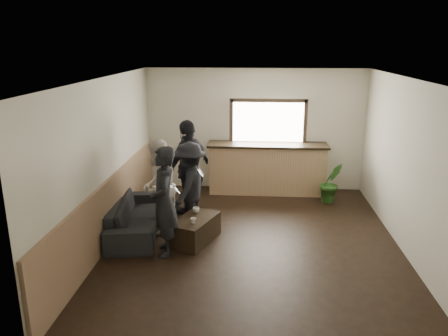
# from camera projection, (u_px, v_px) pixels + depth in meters

# --- Properties ---
(ground) EXTENTS (5.00, 6.00, 0.01)m
(ground) POSITION_uv_depth(u_px,v_px,m) (252.00, 242.00, 7.60)
(ground) COLOR black
(room_shell) EXTENTS (5.01, 6.01, 2.80)m
(room_shell) POSITION_uv_depth(u_px,v_px,m) (209.00, 160.00, 7.25)
(room_shell) COLOR silver
(room_shell) RESTS_ON ground
(bar_counter) EXTENTS (2.70, 0.68, 2.13)m
(bar_counter) POSITION_uv_depth(u_px,v_px,m) (267.00, 165.00, 9.98)
(bar_counter) COLOR tan
(bar_counter) RESTS_ON ground
(sofa) EXTENTS (1.12, 2.18, 0.61)m
(sofa) POSITION_uv_depth(u_px,v_px,m) (135.00, 216.00, 7.95)
(sofa) COLOR black
(sofa) RESTS_ON ground
(coffee_table) EXTENTS (0.85, 1.09, 0.43)m
(coffee_table) POSITION_uv_depth(u_px,v_px,m) (195.00, 230.00, 7.59)
(coffee_table) COLOR black
(coffee_table) RESTS_ON ground
(cup_a) EXTENTS (0.17, 0.17, 0.10)m
(cup_a) POSITION_uv_depth(u_px,v_px,m) (196.00, 210.00, 7.77)
(cup_a) COLOR silver
(cup_a) RESTS_ON coffee_table
(cup_b) EXTENTS (0.13, 0.13, 0.09)m
(cup_b) POSITION_uv_depth(u_px,v_px,m) (193.00, 221.00, 7.31)
(cup_b) COLOR silver
(cup_b) RESTS_ON coffee_table
(potted_plant) EXTENTS (0.59, 0.53, 0.89)m
(potted_plant) POSITION_uv_depth(u_px,v_px,m) (331.00, 183.00, 9.39)
(potted_plant) COLOR #2D6623
(potted_plant) RESTS_ON ground
(person_a) EXTENTS (0.58, 0.74, 1.80)m
(person_a) POSITION_uv_depth(u_px,v_px,m) (164.00, 202.00, 6.97)
(person_a) COLOR black
(person_a) RESTS_ON ground
(person_b) EXTENTS (0.71, 0.87, 1.70)m
(person_b) POSITION_uv_depth(u_px,v_px,m) (159.00, 187.00, 7.83)
(person_b) COLOR beige
(person_b) RESTS_ON ground
(person_c) EXTENTS (0.86, 1.17, 1.63)m
(person_c) POSITION_uv_depth(u_px,v_px,m) (190.00, 186.00, 8.02)
(person_c) COLOR black
(person_c) RESTS_ON ground
(person_d) EXTENTS (1.00, 1.19, 1.91)m
(person_d) POSITION_uv_depth(u_px,v_px,m) (189.00, 167.00, 8.68)
(person_d) COLOR black
(person_d) RESTS_ON ground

